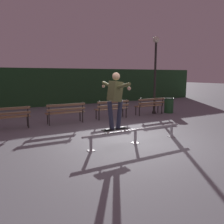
{
  "coord_description": "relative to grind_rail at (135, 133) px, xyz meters",
  "views": [
    {
      "loc": [
        -3.76,
        -5.5,
        2.0
      ],
      "look_at": [
        -0.35,
        0.65,
        0.85
      ],
      "focal_mm": 36.34,
      "sensor_mm": 36.0,
      "label": 1
    }
  ],
  "objects": [
    {
      "name": "skateboarder",
      "position": [
        -0.69,
        0.0,
        1.11
      ],
      "size": [
        0.62,
        1.41,
        1.56
      ],
      "color": "black",
      "rests_on": "skateboard"
    },
    {
      "name": "park_bench_rightmost",
      "position": [
        3.44,
        3.64,
        0.22
      ],
      "size": [
        1.61,
        0.45,
        0.88
      ],
      "color": "#282623",
      "rests_on": "ground"
    },
    {
      "name": "park_bench_leftmost",
      "position": [
        -3.16,
        3.64,
        0.22
      ],
      "size": [
        1.61,
        0.45,
        0.88
      ],
      "color": "#282623",
      "rests_on": "ground"
    },
    {
      "name": "grind_rail",
      "position": [
        0.0,
        0.0,
        0.0
      ],
      "size": [
        3.37,
        0.18,
        0.43
      ],
      "color": "#9E9EA3",
      "rests_on": "ground"
    },
    {
      "name": "park_bench_left_center",
      "position": [
        -0.96,
        3.64,
        0.22
      ],
      "size": [
        1.61,
        0.45,
        0.88
      ],
      "color": "#282623",
      "rests_on": "ground"
    },
    {
      "name": "lamp_post_right",
      "position": [
        3.84,
        3.82,
        2.16
      ],
      "size": [
        0.32,
        0.32,
        3.9
      ],
      "color": "#282623",
      "rests_on": "ground"
    },
    {
      "name": "skateboard",
      "position": [
        -0.69,
        0.0,
        0.18
      ],
      "size": [
        0.79,
        0.22,
        0.09
      ],
      "color": "black",
      "rests_on": "grind_rail"
    },
    {
      "name": "trash_can",
      "position": [
        4.7,
        3.65,
        0.09
      ],
      "size": [
        0.52,
        0.52,
        0.8
      ],
      "color": "#23562D",
      "rests_on": "ground"
    },
    {
      "name": "ground_plane",
      "position": [
        0.0,
        0.15,
        -0.32
      ],
      "size": [
        90.0,
        90.0,
        0.0
      ],
      "primitive_type": "plane",
      "color": "slate"
    },
    {
      "name": "hedge_backdrop",
      "position": [
        0.0,
        9.88,
        0.89
      ],
      "size": [
        24.0,
        1.2,
        2.43
      ],
      "primitive_type": "cube",
      "color": "#234C28",
      "rests_on": "ground"
    },
    {
      "name": "park_bench_right_center",
      "position": [
        1.24,
        3.64,
        0.22
      ],
      "size": [
        1.61,
        0.45,
        0.88
      ],
      "color": "#282623",
      "rests_on": "ground"
    }
  ]
}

